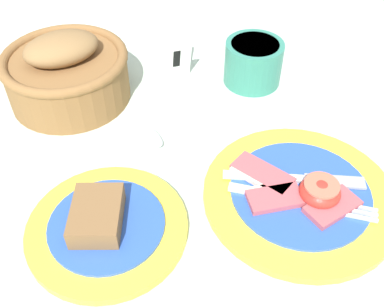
# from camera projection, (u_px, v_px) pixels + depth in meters

# --- Properties ---
(ground_plane) EXTENTS (3.00, 3.00, 0.00)m
(ground_plane) POSITION_uv_depth(u_px,v_px,m) (219.00, 228.00, 0.55)
(ground_plane) COLOR #B7CCB7
(breakfast_plate) EXTENTS (0.25, 0.25, 0.04)m
(breakfast_plate) POSITION_uv_depth(u_px,v_px,m) (300.00, 194.00, 0.58)
(breakfast_plate) COLOR yellow
(breakfast_plate) RESTS_ON ground_plane
(bread_plate) EXTENTS (0.20, 0.20, 0.04)m
(bread_plate) POSITION_uv_depth(u_px,v_px,m) (105.00, 225.00, 0.54)
(bread_plate) COLOR yellow
(bread_plate) RESTS_ON ground_plane
(sugar_cup) EXTENTS (0.10, 0.10, 0.07)m
(sugar_cup) POSITION_uv_depth(u_px,v_px,m) (253.00, 62.00, 0.75)
(sugar_cup) COLOR #337F6B
(sugar_cup) RESTS_ON ground_plane
(bread_basket) EXTENTS (0.20, 0.20, 0.11)m
(bread_basket) POSITION_uv_depth(u_px,v_px,m) (67.00, 72.00, 0.71)
(bread_basket) COLOR brown
(bread_basket) RESTS_ON ground_plane
(number_card) EXTENTS (0.06, 0.05, 0.07)m
(number_card) POSITION_uv_depth(u_px,v_px,m) (175.00, 56.00, 0.76)
(number_card) COLOR white
(number_card) RESTS_ON ground_plane
(teaspoon_by_saucer) EXTENTS (0.10, 0.18, 0.01)m
(teaspoon_by_saucer) POSITION_uv_depth(u_px,v_px,m) (158.00, 144.00, 0.66)
(teaspoon_by_saucer) COLOR silver
(teaspoon_by_saucer) RESTS_ON ground_plane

